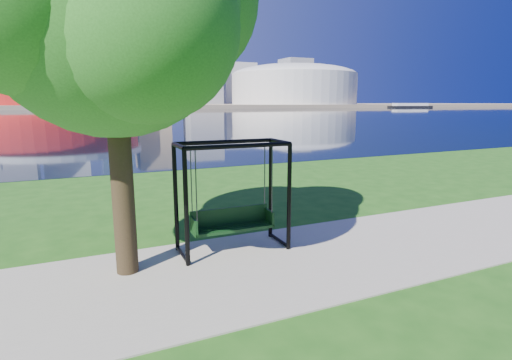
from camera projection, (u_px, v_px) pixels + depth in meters
ground at (268, 255)px, 8.89m from camera, size 900.00×900.00×0.00m
path at (279, 263)px, 8.44m from camera, size 120.00×4.00×0.03m
river at (89, 116)px, 100.00m from camera, size 900.00×180.00×0.02m
far_bank at (77, 106)px, 282.02m from camera, size 900.00×228.00×2.00m
stadium at (56, 81)px, 212.00m from camera, size 83.00×83.00×32.00m
arena at (294, 83)px, 270.66m from camera, size 84.00×84.00×26.56m
skyline at (66, 56)px, 285.57m from camera, size 392.00×66.00×96.50m
swing at (232, 199)px, 8.97m from camera, size 2.47×1.10×2.51m
barge at (410, 106)px, 252.65m from camera, size 29.02×11.58×2.82m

